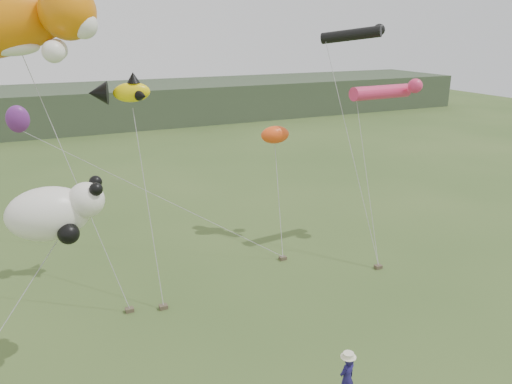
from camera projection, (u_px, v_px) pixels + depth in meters
The scene contains 9 objects.
ground at pixel (293, 371), 15.14m from camera, with size 120.00×120.00×0.00m, color #385123.
headland at pixel (60, 109), 51.87m from camera, with size 90.00×13.00×4.00m.
festival_attendant at pixel (347, 379), 13.69m from camera, with size 0.54×0.35×1.47m, color #1C1652.
sandbag_anchors at pixel (204, 302), 18.76m from camera, with size 16.27×5.19×0.15m.
cat_kite at pixel (15, 20), 16.72m from camera, with size 6.74×3.60×3.39m.
fish_kite at pixel (119, 92), 18.86m from camera, with size 2.41×1.60×1.20m.
tube_kites at pixel (376, 71), 22.63m from camera, with size 3.84×3.34×3.28m.
panda_kite at pixel (55, 212), 14.40m from camera, with size 2.77×1.79×1.72m.
misc_kites at pixel (159, 128), 23.50m from camera, with size 12.40×4.95×1.96m.
Camera 1 is at (-6.33, -11.06, 9.88)m, focal length 35.00 mm.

